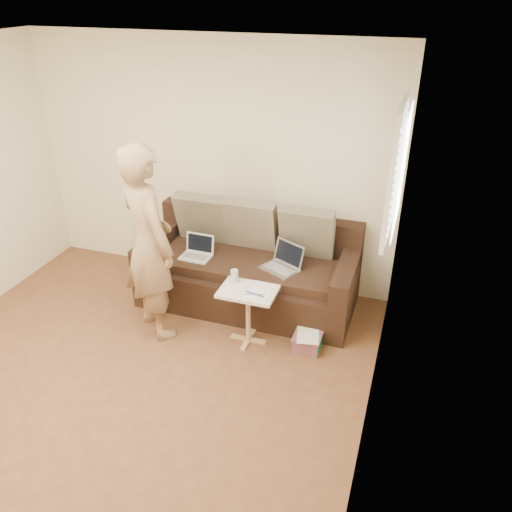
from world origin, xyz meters
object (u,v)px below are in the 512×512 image
at_px(sofa, 248,267).
at_px(laptop_silver, 279,270).
at_px(person, 149,243).
at_px(laptop_white, 196,258).
at_px(striped_box, 308,341).
at_px(drinking_glass, 234,276).
at_px(side_table, 248,316).

xyz_separation_m(sofa, laptop_silver, (0.37, -0.12, 0.10)).
bearing_deg(person, laptop_white, -72.84).
relative_size(sofa, striped_box, 8.59).
xyz_separation_m(laptop_silver, laptop_white, (-0.88, -0.03, 0.00)).
height_order(sofa, drinking_glass, sofa).
height_order(sofa, laptop_white, sofa).
height_order(person, side_table, person).
xyz_separation_m(side_table, drinking_glass, (-0.17, 0.10, 0.34)).
bearing_deg(person, drinking_glass, -130.66).
bearing_deg(laptop_silver, laptop_white, -150.70).
distance_m(laptop_white, drinking_glass, 0.69).
relative_size(laptop_white, drinking_glass, 2.54).
relative_size(sofa, person, 1.18).
distance_m(sofa, side_table, 0.68).
xyz_separation_m(laptop_white, side_table, (0.73, -0.47, -0.24)).
relative_size(laptop_silver, side_table, 0.63).
relative_size(laptop_silver, laptop_white, 1.16).
height_order(sofa, striped_box, sofa).
height_order(laptop_white, drinking_glass, drinking_glass).
distance_m(person, striped_box, 1.71).
relative_size(laptop_white, person, 0.16).
height_order(laptop_white, person, person).
xyz_separation_m(sofa, laptop_white, (-0.51, -0.16, 0.10)).
relative_size(person, side_table, 3.31).
height_order(laptop_silver, laptop_white, laptop_silver).
distance_m(laptop_silver, striped_box, 0.75).
distance_m(side_table, drinking_glass, 0.39).
bearing_deg(drinking_glass, laptop_silver, 52.30).
bearing_deg(laptop_white, striped_box, -16.17).
xyz_separation_m(sofa, striped_box, (0.78, -0.58, -0.34)).
bearing_deg(laptop_white, person, -105.95).
distance_m(laptop_silver, side_table, 0.58).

